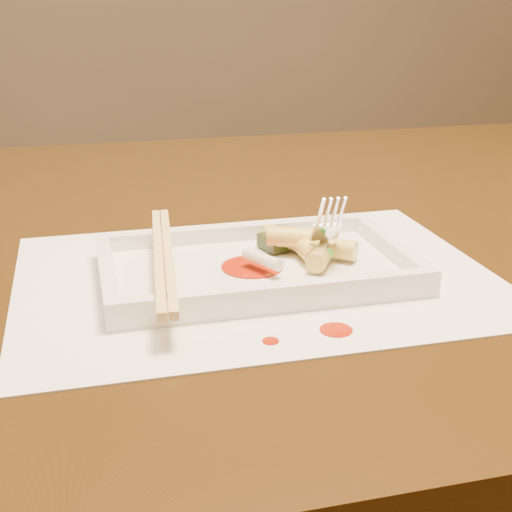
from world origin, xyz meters
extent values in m
cube|color=black|center=(0.00, 0.00, 0.73)|extent=(1.40, 0.90, 0.04)
cylinder|color=black|center=(0.62, 0.37, 0.35)|extent=(0.07, 0.07, 0.71)
cube|color=white|center=(-0.01, -0.16, 0.75)|extent=(0.40, 0.30, 0.00)
cylinder|color=#A71B04|center=(0.02, -0.28, 0.75)|extent=(0.02, 0.02, 0.00)
cylinder|color=#A71B04|center=(-0.03, -0.28, 0.75)|extent=(0.01, 0.01, 0.00)
cube|color=white|center=(-0.01, -0.16, 0.76)|extent=(0.26, 0.16, 0.01)
cube|color=white|center=(-0.01, -0.09, 0.77)|extent=(0.26, 0.01, 0.01)
cube|color=white|center=(-0.01, -0.24, 0.77)|extent=(0.26, 0.01, 0.01)
cube|color=white|center=(-0.13, -0.16, 0.77)|extent=(0.01, 0.14, 0.01)
cube|color=white|center=(0.12, -0.16, 0.77)|extent=(0.01, 0.14, 0.01)
cube|color=black|center=(0.03, -0.12, 0.77)|extent=(0.04, 0.04, 0.01)
cylinder|color=#EAEACC|center=(-0.01, -0.18, 0.77)|extent=(0.03, 0.04, 0.01)
cylinder|color=green|center=(0.03, -0.14, 0.77)|extent=(0.04, 0.08, 0.01)
cube|color=#E2BA71|center=(-0.09, -0.16, 0.78)|extent=(0.03, 0.24, 0.01)
cube|color=#E2BA71|center=(-0.08, -0.16, 0.78)|extent=(0.03, 0.24, 0.01)
cylinder|color=#A71B04|center=(-0.01, -0.16, 0.76)|extent=(0.05, 0.05, 0.00)
cylinder|color=#F3E071|center=(0.03, -0.13, 0.77)|extent=(0.04, 0.05, 0.02)
cylinder|color=#F3E071|center=(0.04, -0.16, 0.77)|extent=(0.02, 0.04, 0.02)
cylinder|color=#F3E071|center=(0.03, -0.14, 0.78)|extent=(0.05, 0.03, 0.02)
cylinder|color=#F3E071|center=(0.06, -0.16, 0.77)|extent=(0.05, 0.04, 0.02)
cylinder|color=#F3E071|center=(0.05, -0.18, 0.77)|extent=(0.04, 0.04, 0.02)
camera|label=1|loc=(-0.15, -0.71, 0.98)|focal=50.00mm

